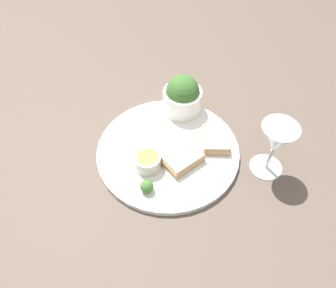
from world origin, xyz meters
The scene contains 8 objects.
ground_plane centered at (0.00, 0.00, 0.00)m, with size 4.00×4.00×0.00m, color brown.
dinner_plate centered at (0.00, 0.00, 0.01)m, with size 0.36×0.36×0.01m.
salad_bowl centered at (-0.14, -0.04, 0.06)m, with size 0.10×0.10×0.11m.
sauce_ramekin centered at (0.07, -0.02, 0.03)m, with size 0.06×0.06×0.04m.
cheese_toast_near centered at (0.02, 0.05, 0.03)m, with size 0.11×0.10×0.03m.
cheese_toast_far centered at (-0.08, 0.09, 0.03)m, with size 0.11×0.10×0.03m.
wine_glass centered at (-0.08, 0.23, 0.10)m, with size 0.08×0.08×0.14m.
garnish centered at (0.13, 0.02, 0.03)m, with size 0.03×0.03×0.03m.
Camera 1 is at (0.44, 0.26, 0.65)m, focal length 35.00 mm.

